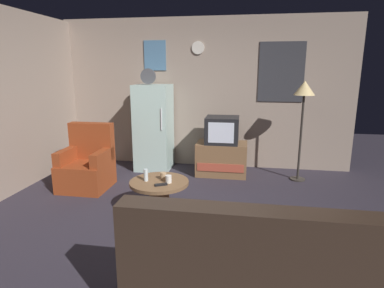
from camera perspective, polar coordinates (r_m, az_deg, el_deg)
The scene contains 13 objects.
ground_plane at distance 3.87m, azimuth -2.85°, elevation -13.92°, with size 12.00×12.00×0.00m, color #2D2833.
wall_with_art at distance 5.88m, azimuth 2.21°, elevation 8.94°, with size 5.20×0.12×2.64m.
fridge at distance 5.73m, azimuth -6.80°, elevation 2.96°, with size 0.60×0.62×1.77m.
tv_stand at distance 5.48m, azimuth 5.27°, elevation -2.60°, with size 0.84×0.53×0.55m.
crt_tv at distance 5.37m, azimuth 5.36°, elevation 2.50°, with size 0.54×0.51×0.44m.
standing_lamp at distance 5.28m, azimuth 19.25°, elevation 8.06°, with size 0.32×0.32×1.59m.
coffee_table at distance 4.03m, azimuth -5.77°, elevation -9.47°, with size 0.72×0.72×0.44m.
wine_glass at distance 3.95m, azimuth -8.19°, elevation -5.46°, with size 0.05×0.05×0.15m, color silver.
mug_ceramic_white at distance 3.87m, azimuth -4.21°, elevation -6.22°, with size 0.08×0.08×0.09m, color silver.
mug_ceramic_tan at distance 3.98m, azimuth -5.09°, elevation -5.67°, with size 0.08×0.08×0.09m, color tan.
remote_control at distance 3.80m, azimuth -5.53°, elevation -7.18°, with size 0.15×0.04×0.02m, color black.
armchair at distance 5.11m, azimuth -18.10°, elevation -3.67°, with size 0.68×0.68×0.96m.
couch at distance 2.55m, azimuth 9.47°, elevation -21.69°, with size 1.70×0.80×0.92m.
Camera 1 is at (0.75, -3.37, 1.77)m, focal length 30.06 mm.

